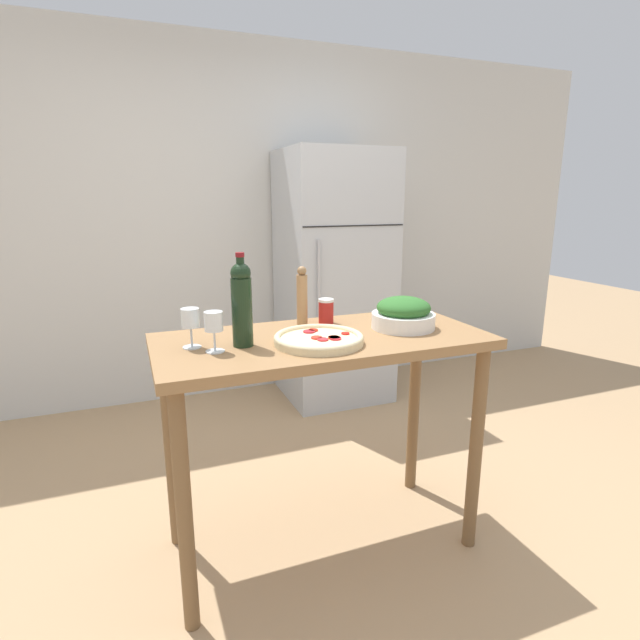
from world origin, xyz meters
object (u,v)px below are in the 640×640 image
object	(u,v)px
wine_bottle	(242,303)
wine_glass_far	(190,321)
salt_canister	(326,311)
pepper_mill	(302,297)
salad_bowl	(403,314)
refrigerator	(334,278)
wine_glass_near	(214,324)
homemade_pizza	(319,339)

from	to	relation	value
wine_bottle	wine_glass_far	distance (m)	0.20
salt_canister	pepper_mill	bearing A→B (deg)	171.75
salad_bowl	refrigerator	bearing A→B (deg)	77.40
wine_bottle	wine_glass_far	world-z (taller)	wine_bottle
wine_glass_near	pepper_mill	bearing A→B (deg)	31.02
wine_bottle	wine_glass_near	bearing A→B (deg)	-161.53
salad_bowl	homemade_pizza	distance (m)	0.43
pepper_mill	salad_bowl	xyz separation A→B (m)	(0.38, -0.21, -0.06)
salt_canister	wine_glass_far	bearing A→B (deg)	-165.42
wine_glass_near	salad_bowl	world-z (taller)	wine_glass_near
wine_glass_near	salad_bowl	size ratio (longest dim) A/B	0.56
refrigerator	wine_bottle	distance (m)	1.93
wine_bottle	homemade_pizza	world-z (taller)	wine_bottle
wine_glass_far	homemade_pizza	world-z (taller)	wine_glass_far
pepper_mill	homemade_pizza	distance (m)	0.32
refrigerator	wine_glass_far	bearing A→B (deg)	-128.37
pepper_mill	wine_glass_near	bearing A→B (deg)	-148.98
wine_bottle	wine_glass_far	size ratio (longest dim) A/B	2.35
wine_glass_far	salt_canister	distance (m)	0.62
salad_bowl	salt_canister	distance (m)	0.34
pepper_mill	salt_canister	size ratio (longest dim) A/B	2.35
wine_bottle	salad_bowl	xyz separation A→B (m)	(0.69, 0.01, -0.10)
refrigerator	homemade_pizza	distance (m)	1.85
wine_bottle	homemade_pizza	distance (m)	0.32
wine_bottle	pepper_mill	xyz separation A→B (m)	(0.31, 0.22, -0.04)
refrigerator	salt_canister	bearing A→B (deg)	-114.27
homemade_pizza	salt_canister	world-z (taller)	salt_canister
wine_bottle	homemade_pizza	bearing A→B (deg)	-15.92
wine_glass_far	pepper_mill	distance (m)	0.52
refrigerator	wine_bottle	size ratio (longest dim) A/B	5.21
refrigerator	salad_bowl	bearing A→B (deg)	-102.60
wine_glass_far	salt_canister	xyz separation A→B (m)	(0.60, 0.16, -0.05)
salad_bowl	homemade_pizza	xyz separation A→B (m)	(-0.42, -0.08, -0.04)
refrigerator	wine_bottle	xyz separation A→B (m)	(-1.05, -1.60, 0.21)
wine_glass_near	salt_canister	bearing A→B (deg)	24.32
wine_bottle	pepper_mill	size ratio (longest dim) A/B	1.36
pepper_mill	salad_bowl	size ratio (longest dim) A/B	0.96
refrigerator	homemade_pizza	world-z (taller)	refrigerator
pepper_mill	salad_bowl	bearing A→B (deg)	-29.13
wine_glass_near	wine_bottle	bearing A→B (deg)	18.47
wine_bottle	salad_bowl	distance (m)	0.70
salad_bowl	salt_canister	bearing A→B (deg)	144.37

